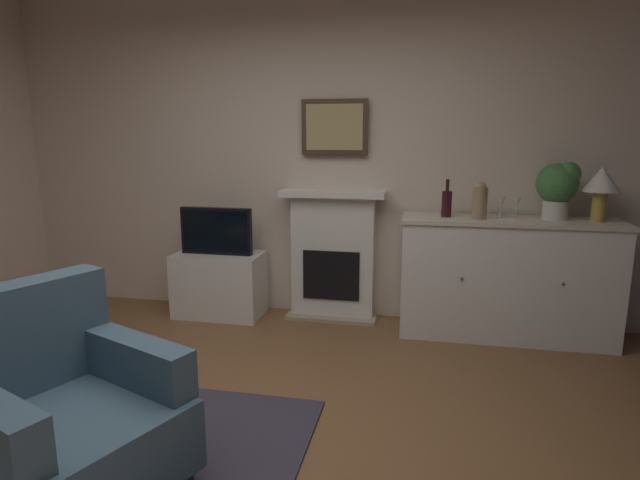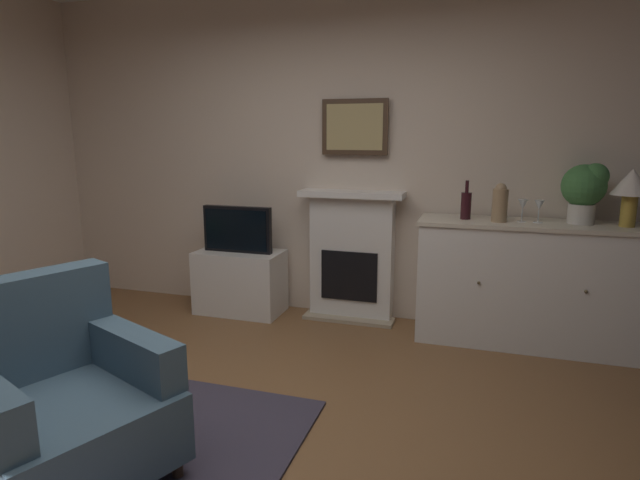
{
  "view_description": "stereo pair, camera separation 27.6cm",
  "coord_description": "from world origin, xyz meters",
  "px_view_note": "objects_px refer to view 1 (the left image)",
  "views": [
    {
      "loc": [
        0.89,
        -2.08,
        1.55
      ],
      "look_at": [
        0.35,
        0.57,
        1.0
      ],
      "focal_mm": 28.96,
      "sensor_mm": 36.0,
      "label": 1
    },
    {
      "loc": [
        1.16,
        -2.01,
        1.55
      ],
      "look_at": [
        0.35,
        0.57,
        1.0
      ],
      "focal_mm": 28.96,
      "sensor_mm": 36.0,
      "label": 2
    }
  ],
  "objects_px": {
    "wine_glass_left": "(501,203)",
    "armchair": "(61,415)",
    "framed_picture": "(335,127)",
    "wine_glass_center": "(516,203)",
    "tv_cabinet": "(219,284)",
    "tv_set": "(216,231)",
    "table_lamp": "(601,183)",
    "potted_plant_small": "(559,185)",
    "fireplace_unit": "(333,255)",
    "sideboard_cabinet": "(506,279)",
    "wine_bottle": "(447,203)",
    "vase_decorative": "(480,201)"
  },
  "relations": [
    {
      "from": "wine_glass_left",
      "to": "armchair",
      "type": "relative_size",
      "value": 0.16
    },
    {
      "from": "framed_picture",
      "to": "wine_glass_center",
      "type": "distance_m",
      "value": 1.55
    },
    {
      "from": "tv_cabinet",
      "to": "tv_set",
      "type": "bearing_deg",
      "value": -90.0
    },
    {
      "from": "table_lamp",
      "to": "potted_plant_small",
      "type": "relative_size",
      "value": 0.93
    },
    {
      "from": "table_lamp",
      "to": "wine_glass_left",
      "type": "relative_size",
      "value": 2.42
    },
    {
      "from": "fireplace_unit",
      "to": "sideboard_cabinet",
      "type": "height_order",
      "value": "fireplace_unit"
    },
    {
      "from": "wine_bottle",
      "to": "vase_decorative",
      "type": "height_order",
      "value": "wine_bottle"
    },
    {
      "from": "vase_decorative",
      "to": "tv_set",
      "type": "bearing_deg",
      "value": 178.87
    },
    {
      "from": "armchair",
      "to": "potted_plant_small",
      "type": "bearing_deg",
      "value": 43.8
    },
    {
      "from": "framed_picture",
      "to": "sideboard_cabinet",
      "type": "relative_size",
      "value": 0.34
    },
    {
      "from": "framed_picture",
      "to": "wine_glass_center",
      "type": "relative_size",
      "value": 3.33
    },
    {
      "from": "armchair",
      "to": "fireplace_unit",
      "type": "bearing_deg",
      "value": 73.55
    },
    {
      "from": "fireplace_unit",
      "to": "armchair",
      "type": "bearing_deg",
      "value": -106.45
    },
    {
      "from": "wine_bottle",
      "to": "tv_cabinet",
      "type": "height_order",
      "value": "wine_bottle"
    },
    {
      "from": "sideboard_cabinet",
      "to": "tv_cabinet",
      "type": "bearing_deg",
      "value": 179.64
    },
    {
      "from": "wine_glass_center",
      "to": "potted_plant_small",
      "type": "height_order",
      "value": "potted_plant_small"
    },
    {
      "from": "fireplace_unit",
      "to": "wine_glass_left",
      "type": "height_order",
      "value": "fireplace_unit"
    },
    {
      "from": "sideboard_cabinet",
      "to": "vase_decorative",
      "type": "xyz_separation_m",
      "value": [
        -0.24,
        -0.05,
        0.6
      ]
    },
    {
      "from": "wine_glass_left",
      "to": "armchair",
      "type": "bearing_deg",
      "value": -131.64
    },
    {
      "from": "sideboard_cabinet",
      "to": "tv_set",
      "type": "bearing_deg",
      "value": -179.8
    },
    {
      "from": "wine_glass_left",
      "to": "potted_plant_small",
      "type": "relative_size",
      "value": 0.38
    },
    {
      "from": "tv_cabinet",
      "to": "sideboard_cabinet",
      "type": "bearing_deg",
      "value": -0.36
    },
    {
      "from": "sideboard_cabinet",
      "to": "wine_glass_center",
      "type": "height_order",
      "value": "wine_glass_center"
    },
    {
      "from": "table_lamp",
      "to": "sideboard_cabinet",
      "type": "bearing_deg",
      "value": -180.0
    },
    {
      "from": "table_lamp",
      "to": "armchair",
      "type": "distance_m",
      "value": 3.66
    },
    {
      "from": "sideboard_cabinet",
      "to": "tv_set",
      "type": "distance_m",
      "value": 2.38
    },
    {
      "from": "wine_glass_center",
      "to": "tv_cabinet",
      "type": "height_order",
      "value": "wine_glass_center"
    },
    {
      "from": "wine_glass_left",
      "to": "tv_set",
      "type": "xyz_separation_m",
      "value": [
        -2.29,
        -0.0,
        -0.3
      ]
    },
    {
      "from": "potted_plant_small",
      "to": "armchair",
      "type": "xyz_separation_m",
      "value": [
        -2.45,
        -2.35,
        -0.81
      ]
    },
    {
      "from": "wine_glass_center",
      "to": "potted_plant_small",
      "type": "relative_size",
      "value": 0.38
    },
    {
      "from": "table_lamp",
      "to": "wine_bottle",
      "type": "bearing_deg",
      "value": 179.51
    },
    {
      "from": "vase_decorative",
      "to": "tv_cabinet",
      "type": "bearing_deg",
      "value": 178.25
    },
    {
      "from": "fireplace_unit",
      "to": "sideboard_cabinet",
      "type": "bearing_deg",
      "value": -7.27
    },
    {
      "from": "fireplace_unit",
      "to": "potted_plant_small",
      "type": "distance_m",
      "value": 1.84
    },
    {
      "from": "tv_cabinet",
      "to": "potted_plant_small",
      "type": "distance_m",
      "value": 2.84
    },
    {
      "from": "framed_picture",
      "to": "wine_glass_left",
      "type": "height_order",
      "value": "framed_picture"
    },
    {
      "from": "fireplace_unit",
      "to": "framed_picture",
      "type": "distance_m",
      "value": 1.07
    },
    {
      "from": "wine_glass_left",
      "to": "wine_glass_center",
      "type": "xyz_separation_m",
      "value": [
        0.11,
        -0.0,
        0.0
      ]
    },
    {
      "from": "tv_set",
      "to": "armchair",
      "type": "bearing_deg",
      "value": -83.95
    },
    {
      "from": "table_lamp",
      "to": "tv_set",
      "type": "distance_m",
      "value": 3.0
    },
    {
      "from": "framed_picture",
      "to": "sideboard_cabinet",
      "type": "height_order",
      "value": "framed_picture"
    },
    {
      "from": "framed_picture",
      "to": "wine_glass_left",
      "type": "xyz_separation_m",
      "value": [
        1.31,
        -0.23,
        -0.56
      ]
    },
    {
      "from": "vase_decorative",
      "to": "tv_set",
      "type": "xyz_separation_m",
      "value": [
        -2.13,
        0.04,
        -0.32
      ]
    },
    {
      "from": "wine_glass_left",
      "to": "vase_decorative",
      "type": "distance_m",
      "value": 0.17
    },
    {
      "from": "fireplace_unit",
      "to": "tv_cabinet",
      "type": "xyz_separation_m",
      "value": [
        -0.97,
        -0.16,
        -0.27
      ]
    },
    {
      "from": "sideboard_cabinet",
      "to": "wine_bottle",
      "type": "bearing_deg",
      "value": 178.89
    },
    {
      "from": "framed_picture",
      "to": "wine_glass_left",
      "type": "relative_size",
      "value": 3.33
    },
    {
      "from": "table_lamp",
      "to": "tv_cabinet",
      "type": "height_order",
      "value": "table_lamp"
    },
    {
      "from": "wine_bottle",
      "to": "potted_plant_small",
      "type": "distance_m",
      "value": 0.81
    },
    {
      "from": "armchair",
      "to": "wine_glass_left",
      "type": "bearing_deg",
      "value": 48.36
    }
  ]
}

